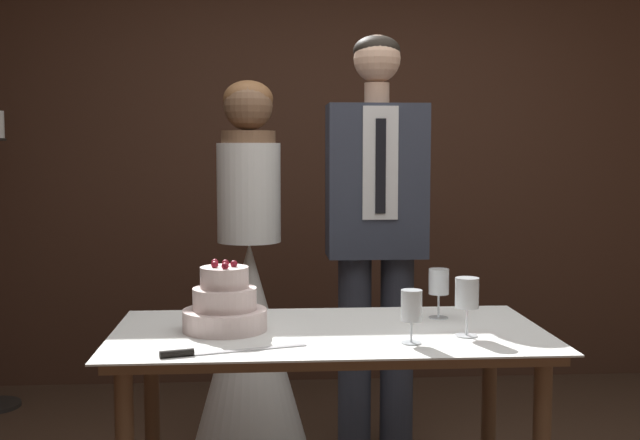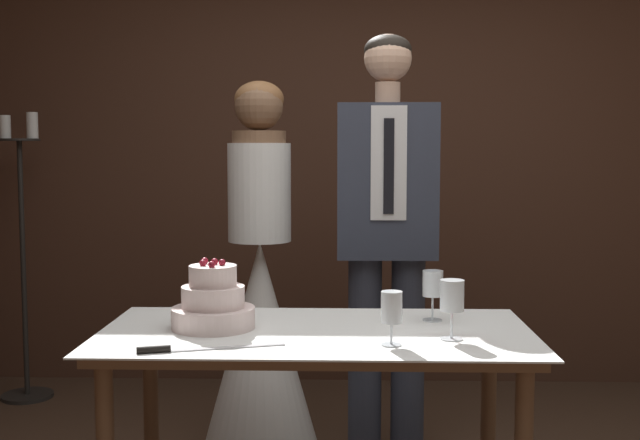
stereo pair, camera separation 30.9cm
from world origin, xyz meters
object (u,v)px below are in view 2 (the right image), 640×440
(candle_stand, at_px, (23,267))
(wine_glass_near, at_px, (433,286))
(wine_glass_far, at_px, (392,310))
(groom, at_px, (387,222))
(tiered_cake, at_px, (213,304))
(cake_table, at_px, (316,357))
(wine_glass_middle, at_px, (452,299))
(bride, at_px, (260,318))
(cake_knife, at_px, (183,349))

(candle_stand, bearing_deg, wine_glass_near, -35.97)
(wine_glass_far, xyz_separation_m, groom, (0.04, 1.10, 0.17))
(tiered_cake, bearing_deg, cake_table, -4.32)
(wine_glass_far, bearing_deg, wine_glass_middle, 22.99)
(tiered_cake, bearing_deg, candle_stand, 128.70)
(wine_glass_near, height_order, wine_glass_middle, wine_glass_middle)
(bride, bearing_deg, candle_stand, 150.84)
(cake_table, relative_size, tiered_cake, 5.12)
(candle_stand, bearing_deg, tiered_cake, -51.30)
(wine_glass_far, distance_m, bride, 1.24)
(cake_knife, bearing_deg, candle_stand, 106.71)
(tiered_cake, distance_m, wine_glass_middle, 0.80)
(tiered_cake, distance_m, wine_glass_far, 0.63)
(cake_knife, bearing_deg, wine_glass_middle, -4.64)
(cake_knife, relative_size, bride, 0.26)
(wine_glass_far, relative_size, groom, 0.09)
(cake_table, height_order, cake_knife, cake_knife)
(wine_glass_near, height_order, wine_glass_far, wine_glass_near)
(cake_table, distance_m, candle_stand, 2.36)
(wine_glass_far, bearing_deg, cake_table, 140.45)
(cake_table, height_order, tiered_cake, tiered_cake)
(cake_knife, xyz_separation_m, wine_glass_middle, (0.83, 0.17, 0.12))
(wine_glass_near, bearing_deg, wine_glass_far, -114.54)
(bride, bearing_deg, wine_glass_near, -46.76)
(tiered_cake, relative_size, wine_glass_near, 1.58)
(wine_glass_near, relative_size, bride, 0.11)
(cake_table, bearing_deg, groom, 72.56)
(wine_glass_near, xyz_separation_m, wine_glass_far, (-0.17, -0.36, -0.01))
(wine_glass_near, bearing_deg, candle_stand, 144.03)
(cake_table, bearing_deg, wine_glass_middle, -14.74)
(cake_knife, height_order, bride, bride)
(cake_knife, distance_m, candle_stand, 2.34)
(wine_glass_far, relative_size, candle_stand, 0.11)
(wine_glass_near, xyz_separation_m, groom, (-0.12, 0.73, 0.16))
(tiered_cake, relative_size, wine_glass_middle, 1.47)
(wine_glass_far, relative_size, bride, 0.10)
(wine_glass_far, height_order, bride, bride)
(cake_table, height_order, wine_glass_near, wine_glass_near)
(bride, distance_m, groom, 0.71)
(cake_table, height_order, wine_glass_middle, wine_glass_middle)
(wine_glass_near, xyz_separation_m, candle_stand, (-2.07, 1.51, -0.16))
(wine_glass_far, distance_m, candle_stand, 2.68)
(groom, bearing_deg, wine_glass_far, -92.20)
(wine_glass_middle, bearing_deg, candle_stand, 139.67)
(wine_glass_near, bearing_deg, groom, 99.64)
(cake_table, distance_m, groom, 1.01)
(tiered_cake, bearing_deg, wine_glass_far, -20.86)
(groom, bearing_deg, wine_glass_middle, -81.34)
(groom, bearing_deg, wine_glass_near, -80.36)
(wine_glass_near, bearing_deg, wine_glass_middle, -83.91)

